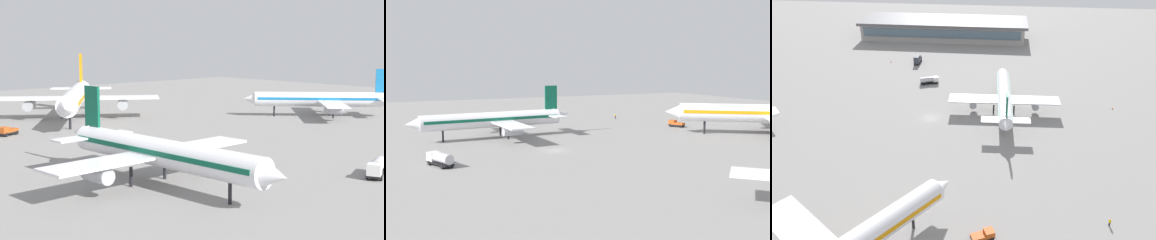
# 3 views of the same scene
# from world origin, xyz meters

# --- Properties ---
(ground) EXTENTS (288.00, 288.00, 0.00)m
(ground) POSITION_xyz_m (0.00, 0.00, 0.00)
(ground) COLOR gray
(airplane_at_gate) EXTENTS (36.63, 43.26, 15.45)m
(airplane_at_gate) POSITION_xyz_m (4.71, 56.35, 5.62)
(airplane_at_gate) COLOR white
(airplane_at_gate) RESTS_ON ground
(airplane_taxiing) EXTENTS (33.03, 41.22, 12.55)m
(airplane_taxiing) POSITION_xyz_m (-21.33, -7.15, 4.56)
(airplane_taxiing) COLOR white
(airplane_taxiing) RESTS_ON ground
(fuel_truck) EXTENTS (6.56, 4.07, 2.50)m
(fuel_truck) POSITION_xyz_m (4.75, -24.27, 1.39)
(fuel_truck) COLOR black
(fuel_truck) RESTS_ON ground
(pushback_tractor) EXTENTS (4.79, 3.57, 1.90)m
(pushback_tractor) POSITION_xyz_m (-18.27, 45.36, 0.97)
(pushback_tractor) COLOR black
(pushback_tractor) RESTS_ON ground
(ground_crew_worker) EXTENTS (0.53, 0.53, 1.67)m
(ground_crew_worker) POSITION_xyz_m (-42.67, 39.38, 0.85)
(ground_crew_worker) COLOR #1E2338
(ground_crew_worker) RESTS_ON ground
(safety_cone_near_gate) EXTENTS (0.44, 0.44, 0.60)m
(safety_cone_near_gate) POSITION_xyz_m (-54.78, -11.08, 0.30)
(safety_cone_near_gate) COLOR #EA590C
(safety_cone_near_gate) RESTS_ON ground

